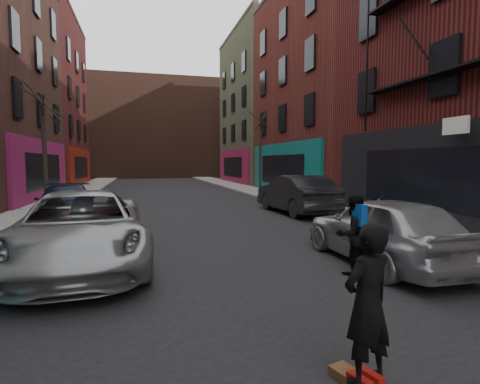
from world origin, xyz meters
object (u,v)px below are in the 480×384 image
tree_left_far (44,137)px  parked_left_far (81,229)px  parked_left_end (66,204)px  skateboarder (367,304)px  pedestrian (353,234)px  parked_right_far (384,229)px  parked_right_end (296,194)px  tree_right_far (260,143)px

tree_left_far → parked_left_far: 11.22m
parked_left_end → skateboarder: (4.75, -11.74, 0.18)m
parked_left_far → skateboarder: bearing=-62.4°
pedestrian → parked_right_far: bearing=-159.4°
parked_right_end → skateboarder: bearing=67.0°
skateboarder → parked_right_far: bearing=-143.0°
tree_left_far → pedestrian: tree_left_far is taller
tree_right_far → parked_right_far: (-3.00, -18.03, -2.77)m
parked_left_end → pedestrian: pedestrian is taller
tree_right_far → parked_left_far: (-9.40, -16.50, -2.73)m
tree_right_far → pedestrian: 19.17m
parked_right_far → pedestrian: pedestrian is taller
parked_right_end → pedestrian: (-2.47, -8.58, -0.03)m
skateboarder → pedestrian: (1.99, 3.46, -0.08)m
parked_right_end → pedestrian: size_ratio=3.18×
pedestrian → skateboarder: bearing=55.5°
parked_right_far → pedestrian: bearing=25.6°
tree_left_far → parked_right_end: 11.78m
parked_left_far → parked_left_end: bearing=98.8°
parked_left_far → pedestrian: parked_left_far is taller
parked_left_far → pedestrian: (5.33, -2.04, -0.00)m
tree_left_far → parked_left_end: size_ratio=1.34×
tree_left_far → pedestrian: bearing=-56.4°
parked_left_far → pedestrian: size_ratio=3.65×
pedestrian → parked_left_end: bearing=-55.5°
tree_left_far → parked_left_end: (1.60, -4.25, -2.68)m
parked_left_end → pedestrian: size_ratio=3.05×
parked_left_far → parked_right_end: parked_right_end is taller
parked_right_end → pedestrian: bearing=71.2°
parked_left_far → parked_right_end: size_ratio=1.15×
tree_left_far → tree_right_far: size_ratio=0.96×
parked_left_end → pedestrian: bearing=-58.1°
parked_left_end → tree_right_far: bearing=36.3°
parked_left_far → parked_left_end: 6.40m
skateboarder → parked_left_far: bearing=-74.0°
parked_left_far → parked_left_end: parked_left_far is taller
parked_right_end → pedestrian: parked_right_end is taller
parked_left_far → pedestrian: bearing=-24.7°
tree_left_far → tree_right_far: bearing=25.8°
tree_left_far → tree_right_far: tree_right_far is taller
parked_right_far → skateboarder: (-3.05, -3.96, 0.12)m
tree_right_far → parked_left_end: bearing=-136.5°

